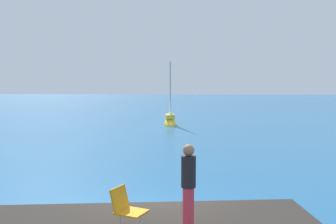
{
  "coord_description": "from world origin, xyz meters",
  "views": [
    {
      "loc": [
        0.69,
        -9.95,
        3.75
      ],
      "look_at": [
        -0.16,
        16.96,
        1.42
      ],
      "focal_mm": 42.11,
      "sensor_mm": 36.0,
      "label": 1
    }
  ],
  "objects": [
    {
      "name": "person_standing",
      "position": [
        0.85,
        -2.62,
        1.75
      ],
      "size": [
        0.28,
        0.28,
        1.62
      ],
      "rotation": [
        0.0,
        0.0,
        3.21
      ],
      "color": "#DB384C",
      "rests_on": "shore_ledge"
    },
    {
      "name": "sailboat_near",
      "position": [
        -0.14,
        21.49,
        0.3
      ],
      "size": [
        1.27,
        3.04,
        5.55
      ],
      "rotation": [
        0.0,
        0.0,
        4.8
      ],
      "color": "yellow",
      "rests_on": "ground"
    },
    {
      "name": "beach_chair",
      "position": [
        -0.33,
        -2.73,
        1.33
      ],
      "size": [
        0.74,
        0.68,
        0.8
      ],
      "rotation": [
        0.0,
        0.0,
        5.85
      ],
      "color": "orange",
      "rests_on": "shore_ledge"
    },
    {
      "name": "ground_plane",
      "position": [
        0.0,
        0.0,
        0.0
      ],
      "size": [
        160.0,
        160.0,
        0.0
      ],
      "primitive_type": "plane",
      "color": "#236093"
    }
  ]
}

